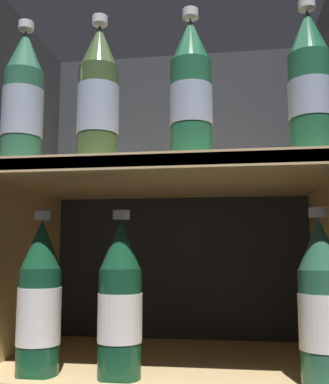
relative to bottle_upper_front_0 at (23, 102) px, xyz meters
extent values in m
cube|color=#23262B|center=(0.23, 0.33, -0.21)|extent=(0.63, 0.02, 0.85)
cube|color=#23262B|center=(-0.07, 0.13, -0.21)|extent=(0.02, 0.42, 0.85)
cube|color=tan|center=(0.23, 0.13, -0.45)|extent=(0.59, 0.38, 0.02)
cube|color=tan|center=(0.23, 0.13, -0.12)|extent=(0.59, 0.38, 0.02)
cube|color=tan|center=(0.23, -0.05, -0.12)|extent=(0.59, 0.02, 0.03)
cube|color=tan|center=(-0.06, 0.13, -0.38)|extent=(0.01, 0.38, 0.51)
cylinder|color=#285B42|center=(0.00, 0.00, -0.03)|extent=(0.07, 0.07, 0.16)
cylinder|color=#8C99B2|center=(0.00, 0.00, -0.02)|extent=(0.07, 0.07, 0.08)
cone|color=#285B42|center=(0.00, 0.00, 0.09)|extent=(0.06, 0.06, 0.08)
cylinder|color=silver|center=(0.00, 0.00, 0.14)|extent=(0.03, 0.03, 0.01)
cylinder|color=#384C28|center=(0.13, 0.00, -0.03)|extent=(0.07, 0.07, 0.16)
cylinder|color=#8C99B2|center=(0.13, 0.00, -0.02)|extent=(0.07, 0.07, 0.08)
cone|color=#384C28|center=(0.13, 0.00, 0.09)|extent=(0.06, 0.06, 0.08)
cylinder|color=silver|center=(0.13, 0.00, 0.14)|extent=(0.03, 0.03, 0.01)
cylinder|color=#1E5638|center=(0.28, 0.00, -0.03)|extent=(0.07, 0.07, 0.16)
cylinder|color=#8C99B2|center=(0.28, 0.00, -0.02)|extent=(0.07, 0.07, 0.06)
cone|color=#1E5638|center=(0.28, 0.00, 0.09)|extent=(0.06, 0.06, 0.08)
cylinder|color=silver|center=(0.28, 0.00, 0.14)|extent=(0.03, 0.03, 0.01)
cylinder|color=#1E5638|center=(0.47, 0.00, -0.03)|extent=(0.07, 0.07, 0.16)
cylinder|color=#8C99B2|center=(0.47, 0.00, -0.02)|extent=(0.07, 0.07, 0.06)
cone|color=#1E5638|center=(0.47, 0.00, 0.09)|extent=(0.06, 0.06, 0.08)
cylinder|color=silver|center=(0.47, 0.00, 0.14)|extent=(0.03, 0.03, 0.01)
cylinder|color=#144228|center=(0.04, 0.00, -0.36)|extent=(0.07, 0.07, 0.16)
cylinder|color=white|center=(0.04, 0.00, -0.35)|extent=(0.07, 0.07, 0.09)
cone|color=#144228|center=(0.04, 0.00, -0.24)|extent=(0.06, 0.06, 0.08)
cylinder|color=silver|center=(0.04, 0.00, -0.19)|extent=(0.03, 0.03, 0.01)
cylinder|color=#144228|center=(0.17, 0.00, -0.36)|extent=(0.07, 0.07, 0.16)
cylinder|color=white|center=(0.17, 0.00, -0.35)|extent=(0.07, 0.07, 0.07)
cone|color=#144228|center=(0.17, 0.00, -0.24)|extent=(0.06, 0.06, 0.08)
cylinder|color=silver|center=(0.17, 0.00, -0.19)|extent=(0.03, 0.03, 0.01)
cylinder|color=#285B42|center=(0.47, 0.00, -0.36)|extent=(0.07, 0.07, 0.16)
cylinder|color=white|center=(0.47, 0.00, -0.35)|extent=(0.07, 0.07, 0.08)
cone|color=#285B42|center=(0.47, 0.00, -0.24)|extent=(0.06, 0.06, 0.08)
cylinder|color=silver|center=(0.47, 0.00, -0.19)|extent=(0.03, 0.03, 0.01)
camera|label=1|loc=(0.34, -0.69, -0.25)|focal=42.00mm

